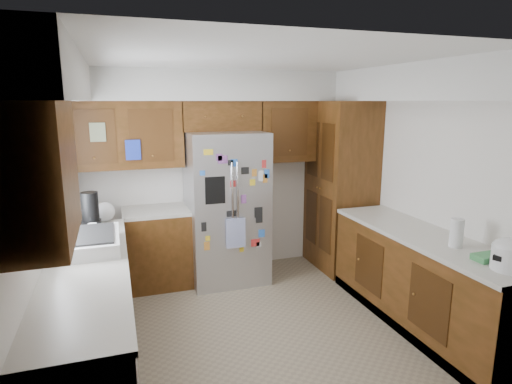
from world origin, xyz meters
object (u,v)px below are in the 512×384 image
at_px(pantry, 340,186).
at_px(fridge, 226,208).
at_px(rice_cooker, 511,254).
at_px(paper_towel, 457,233).

distance_m(pantry, fridge, 1.51).
height_order(rice_cooker, paper_towel, paper_towel).
relative_size(fridge, rice_cooker, 6.41).
xyz_separation_m(fridge, paper_towel, (1.50, -2.05, 0.15)).
distance_m(fridge, rice_cooker, 2.99).
bearing_deg(paper_towel, rice_cooker, -89.94).
xyz_separation_m(pantry, fridge, (-1.50, 0.05, -0.17)).
bearing_deg(fridge, rice_cooker, -59.87).
height_order(pantry, rice_cooker, pantry).
relative_size(fridge, paper_towel, 7.19).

